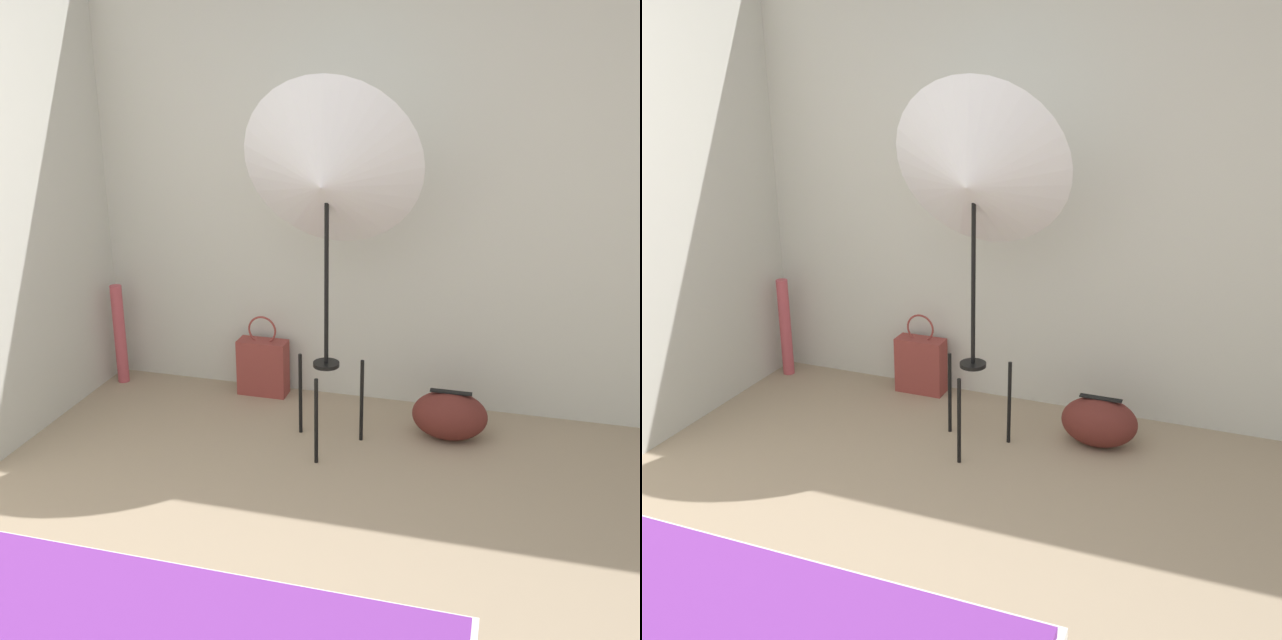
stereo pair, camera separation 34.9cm
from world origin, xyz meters
The scene contains 5 objects.
wall_back centered at (0.00, 2.31, 1.30)m, with size 8.00×0.05×2.60m.
photo_umbrella centered at (-0.07, 1.65, 1.41)m, with size 0.89×0.54×1.87m.
tote_bag centered at (-0.60, 2.17, 0.18)m, with size 0.30×0.13×0.50m.
duffel_bag centered at (0.55, 1.90, 0.13)m, with size 0.40×0.27×0.27m.
paper_roll centered at (-1.52, 2.12, 0.32)m, with size 0.07×0.07×0.63m.
Camera 1 is at (0.83, -1.76, 1.94)m, focal length 42.00 mm.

